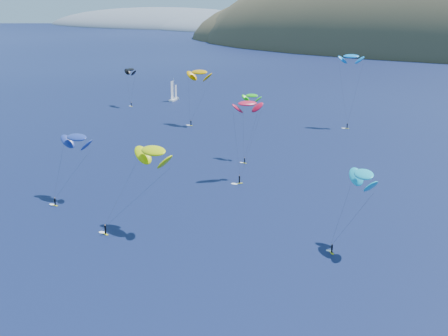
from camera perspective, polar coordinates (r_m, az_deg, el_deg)
name	(u,v)px	position (r m, az deg, el deg)	size (l,w,h in m)	color
headland	(179,28)	(944.56, -4.10, 12.62)	(460.00, 250.00, 60.00)	slate
sailboat	(173,99)	(286.30, -4.64, 6.34)	(8.49, 7.31, 10.24)	white
kitesurfer_1	(199,72)	(232.38, -2.26, 8.74)	(11.29, 9.14, 22.18)	gold
kitesurfer_2	(153,151)	(128.11, -6.48, 1.57)	(12.72, 13.62, 19.30)	gold
kitesurfer_3	(252,96)	(184.16, 2.56, 6.60)	(6.27, 10.25, 20.01)	gold
kitesurfer_4	(351,56)	(232.61, 11.55, 9.97)	(9.44, 9.37, 27.78)	gold
kitesurfer_5	(364,174)	(120.23, 12.65, -0.58)	(9.39, 11.76, 17.05)	gold
kitesurfer_9	(248,104)	(162.77, 2.17, 5.90)	(8.09, 11.94, 21.92)	gold
kitesurfer_10	(77,137)	(151.79, -13.33, 2.74)	(9.70, 11.69, 17.00)	gold
kitesurfer_12	(130,70)	(274.04, -8.56, 8.89)	(8.78, 6.60, 17.80)	gold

